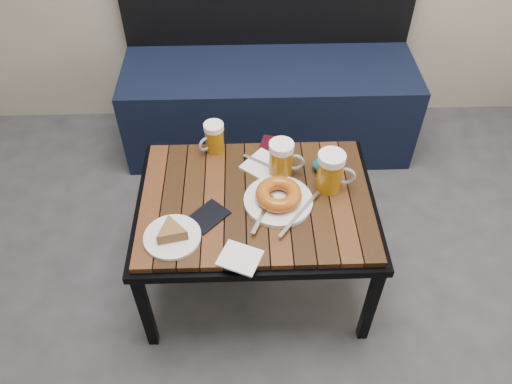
{
  "coord_description": "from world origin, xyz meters",
  "views": [
    {
      "loc": [
        0.17,
        -0.32,
        1.73
      ],
      "look_at": [
        0.2,
        0.87,
        0.5
      ],
      "focal_mm": 35.0,
      "sensor_mm": 36.0,
      "label": 1
    }
  ],
  "objects_px": {
    "beer_mug_right": "(331,171)",
    "passport_burgundy": "(272,147)",
    "bench": "(269,95)",
    "passport_navy": "(208,216)",
    "beer_mug_centre": "(282,159)",
    "plate_bagel": "(278,197)",
    "cafe_table": "(256,206)",
    "plate_pie": "(172,234)",
    "beer_mug_left": "(214,137)",
    "knit_pouch": "(328,164)"
  },
  "relations": [
    {
      "from": "beer_mug_right",
      "to": "passport_burgundy",
      "type": "xyz_separation_m",
      "value": [
        -0.19,
        0.22,
        -0.07
      ]
    },
    {
      "from": "bench",
      "to": "passport_navy",
      "type": "bearing_deg",
      "value": -104.66
    },
    {
      "from": "beer_mug_centre",
      "to": "plate_bagel",
      "type": "bearing_deg",
      "value": -92.92
    },
    {
      "from": "beer_mug_centre",
      "to": "plate_bagel",
      "type": "distance_m",
      "value": 0.15
    },
    {
      "from": "beer_mug_right",
      "to": "plate_bagel",
      "type": "bearing_deg",
      "value": -147.49
    },
    {
      "from": "cafe_table",
      "to": "plate_pie",
      "type": "height_order",
      "value": "plate_pie"
    },
    {
      "from": "beer_mug_left",
      "to": "passport_navy",
      "type": "xyz_separation_m",
      "value": [
        -0.01,
        -0.34,
        -0.06
      ]
    },
    {
      "from": "beer_mug_centre",
      "to": "bench",
      "type": "bearing_deg",
      "value": 94.96
    },
    {
      "from": "beer_mug_right",
      "to": "passport_burgundy",
      "type": "height_order",
      "value": "beer_mug_right"
    },
    {
      "from": "cafe_table",
      "to": "passport_navy",
      "type": "xyz_separation_m",
      "value": [
        -0.16,
        -0.08,
        0.05
      ]
    },
    {
      "from": "plate_pie",
      "to": "passport_burgundy",
      "type": "distance_m",
      "value": 0.55
    },
    {
      "from": "beer_mug_right",
      "to": "passport_burgundy",
      "type": "distance_m",
      "value": 0.3
    },
    {
      "from": "beer_mug_left",
      "to": "knit_pouch",
      "type": "relative_size",
      "value": 1.02
    },
    {
      "from": "beer_mug_centre",
      "to": "beer_mug_right",
      "type": "relative_size",
      "value": 0.93
    },
    {
      "from": "beer_mug_right",
      "to": "plate_pie",
      "type": "height_order",
      "value": "beer_mug_right"
    },
    {
      "from": "passport_burgundy",
      "to": "knit_pouch",
      "type": "distance_m",
      "value": 0.23
    },
    {
      "from": "beer_mug_left",
      "to": "plate_bagel",
      "type": "relative_size",
      "value": 0.41
    },
    {
      "from": "beer_mug_right",
      "to": "plate_bagel",
      "type": "distance_m",
      "value": 0.2
    },
    {
      "from": "beer_mug_left",
      "to": "beer_mug_centre",
      "type": "height_order",
      "value": "beer_mug_centre"
    },
    {
      "from": "beer_mug_left",
      "to": "passport_burgundy",
      "type": "height_order",
      "value": "beer_mug_left"
    },
    {
      "from": "passport_navy",
      "to": "knit_pouch",
      "type": "bearing_deg",
      "value": 70.64
    },
    {
      "from": "beer_mug_right",
      "to": "passport_navy",
      "type": "relative_size",
      "value": 1.16
    },
    {
      "from": "passport_navy",
      "to": "passport_burgundy",
      "type": "distance_m",
      "value": 0.42
    },
    {
      "from": "beer_mug_left",
      "to": "passport_navy",
      "type": "relative_size",
      "value": 0.92
    },
    {
      "from": "passport_navy",
      "to": "beer_mug_left",
      "type": "bearing_deg",
      "value": 131.09
    },
    {
      "from": "beer_mug_left",
      "to": "plate_bagel",
      "type": "bearing_deg",
      "value": 90.35
    },
    {
      "from": "passport_navy",
      "to": "passport_burgundy",
      "type": "xyz_separation_m",
      "value": [
        0.23,
        0.34,
        -0.0
      ]
    },
    {
      "from": "bench",
      "to": "knit_pouch",
      "type": "distance_m",
      "value": 0.81
    },
    {
      "from": "bench",
      "to": "beer_mug_right",
      "type": "height_order",
      "value": "bench"
    },
    {
      "from": "cafe_table",
      "to": "beer_mug_right",
      "type": "xyz_separation_m",
      "value": [
        0.26,
        0.04,
        0.12
      ]
    },
    {
      "from": "knit_pouch",
      "to": "bench",
      "type": "bearing_deg",
      "value": 103.04
    },
    {
      "from": "bench",
      "to": "cafe_table",
      "type": "height_order",
      "value": "bench"
    },
    {
      "from": "beer_mug_left",
      "to": "beer_mug_centre",
      "type": "distance_m",
      "value": 0.28
    },
    {
      "from": "plate_pie",
      "to": "passport_burgundy",
      "type": "bearing_deg",
      "value": 51.55
    },
    {
      "from": "beer_mug_centre",
      "to": "cafe_table",
      "type": "bearing_deg",
      "value": -124.12
    },
    {
      "from": "plate_pie",
      "to": "knit_pouch",
      "type": "distance_m",
      "value": 0.62
    },
    {
      "from": "beer_mug_right",
      "to": "beer_mug_left",
      "type": "bearing_deg",
      "value": 163.97
    },
    {
      "from": "plate_pie",
      "to": "plate_bagel",
      "type": "distance_m",
      "value": 0.38
    },
    {
      "from": "plate_bagel",
      "to": "passport_burgundy",
      "type": "xyz_separation_m",
      "value": [
        -0.01,
        0.29,
        -0.02
      ]
    },
    {
      "from": "cafe_table",
      "to": "passport_navy",
      "type": "relative_size",
      "value": 6.42
    },
    {
      "from": "passport_burgundy",
      "to": "beer_mug_left",
      "type": "bearing_deg",
      "value": -162.96
    },
    {
      "from": "plate_pie",
      "to": "passport_navy",
      "type": "distance_m",
      "value": 0.14
    },
    {
      "from": "beer_mug_right",
      "to": "passport_burgundy",
      "type": "relative_size",
      "value": 1.17
    },
    {
      "from": "beer_mug_right",
      "to": "knit_pouch",
      "type": "relative_size",
      "value": 1.29
    },
    {
      "from": "passport_navy",
      "to": "plate_bagel",
      "type": "bearing_deg",
      "value": 57.24
    },
    {
      "from": "bench",
      "to": "beer_mug_left",
      "type": "xyz_separation_m",
      "value": [
        -0.24,
        -0.63,
        0.26
      ]
    },
    {
      "from": "beer_mug_left",
      "to": "passport_navy",
      "type": "height_order",
      "value": "beer_mug_left"
    },
    {
      "from": "passport_burgundy",
      "to": "plate_pie",
      "type": "bearing_deg",
      "value": -111.81
    },
    {
      "from": "beer_mug_left",
      "to": "bench",
      "type": "bearing_deg",
      "value": -149.03
    },
    {
      "from": "bench",
      "to": "passport_navy",
      "type": "height_order",
      "value": "bench"
    }
  ]
}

